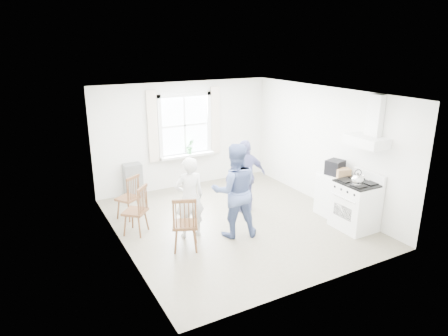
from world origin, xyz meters
TOP-DOWN VIEW (x-y plane):
  - room_shell at (0.00, 0.00)m, footprint 4.62×5.12m
  - window_assembly at (0.00, 2.45)m, footprint 1.88×0.24m
  - range_hood at (2.07, -1.35)m, footprint 0.45×0.76m
  - shelf_unit at (-1.40, 2.33)m, footprint 0.40×0.30m
  - gas_stove at (1.91, -1.35)m, footprint 0.68×0.76m
  - kettle at (1.77, -1.46)m, footprint 0.22×0.22m
  - low_cabinet at (1.98, -0.65)m, footprint 0.50×0.55m
  - stereo_stack at (1.97, -0.66)m, footprint 0.40×0.38m
  - cardboard_box at (1.98, -0.88)m, footprint 0.33×0.28m
  - windsor_chair_a at (-1.77, 1.15)m, footprint 0.54×0.54m
  - windsor_chair_b at (-1.35, -0.64)m, footprint 0.56×0.55m
  - windsor_chair_c at (-1.82, 0.40)m, footprint 0.57×0.57m
  - person_left at (-1.04, -0.13)m, footprint 0.60×0.60m
  - person_mid at (-0.28, -0.48)m, footprint 1.08×1.08m
  - person_right at (0.50, 0.41)m, footprint 0.98×0.98m
  - potted_plant at (0.08, 2.36)m, footprint 0.23×0.23m

SIDE VIEW (x-z plane):
  - shelf_unit at x=-1.40m, z-range 0.00..0.80m
  - low_cabinet at x=1.98m, z-range 0.00..0.90m
  - gas_stove at x=1.91m, z-range -0.08..1.04m
  - windsor_chair_a at x=-1.77m, z-range 0.10..1.04m
  - windsor_chair_c at x=-1.82m, z-range 0.11..1.07m
  - windsor_chair_b at x=-1.35m, z-range 0.11..1.13m
  - person_left at x=-1.04m, z-range 0.00..1.54m
  - person_right at x=0.50m, z-range 0.00..1.56m
  - person_mid at x=-0.28m, z-range 0.00..1.78m
  - cardboard_box at x=1.98m, z-range 0.90..1.08m
  - potted_plant at x=0.08m, z-range 0.85..1.21m
  - stereo_stack at x=1.97m, z-range 0.90..1.20m
  - kettle at x=1.77m, z-range 0.90..1.21m
  - room_shell at x=0.00m, z-range -0.02..2.62m
  - window_assembly at x=0.00m, z-range 0.61..2.31m
  - range_hood at x=2.07m, z-range 1.43..2.37m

